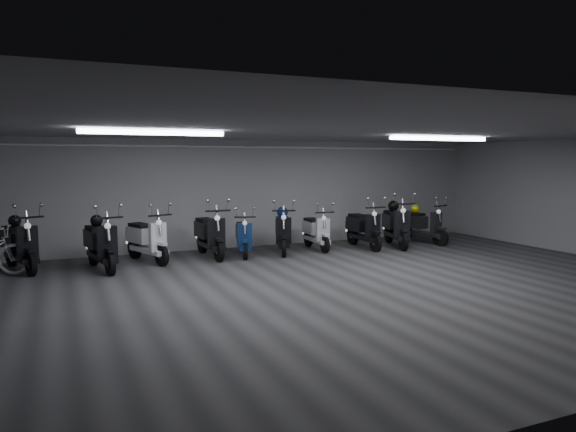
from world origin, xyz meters
name	(u,v)px	position (x,y,z in m)	size (l,w,h in m)	color
floor	(337,288)	(0.00, 0.00, -0.01)	(14.00, 10.00, 0.01)	#333235
ceiling	(339,129)	(0.00, 0.00, 2.80)	(14.00, 10.00, 0.01)	gray
back_wall	(246,194)	(0.00, 5.00, 1.40)	(14.00, 0.01, 2.80)	#97979A
fluor_strip_left	(153,132)	(-3.00, 1.00, 2.74)	(2.40, 0.18, 0.08)	white
fluor_strip_right	(439,138)	(3.00, 1.00, 2.74)	(2.40, 0.18, 0.08)	white
conduit	(246,147)	(0.00, 4.92, 2.62)	(0.05, 0.05, 13.60)	white
scooter_0	(19,237)	(-5.28, 3.86, 0.72)	(0.65, 1.94, 1.44)	black
scooter_1	(100,236)	(-3.75, 3.31, 0.72)	(0.64, 1.92, 1.43)	black
scooter_2	(147,232)	(-2.73, 3.80, 0.69)	(0.61, 1.84, 1.37)	white
scooter_3	(210,227)	(-1.29, 3.84, 0.72)	(0.64, 1.93, 1.43)	black
scooter_4	(243,230)	(-0.50, 3.74, 0.61)	(0.55, 1.64, 1.22)	navy
scooter_5	(283,225)	(0.53, 3.74, 0.68)	(0.61, 1.84, 1.37)	black
scooter_6	(316,225)	(1.50, 3.83, 0.62)	(0.56, 1.68, 1.25)	silver
scooter_7	(364,222)	(2.72, 3.52, 0.69)	(0.62, 1.86, 1.38)	black
scooter_8	(396,219)	(3.63, 3.40, 0.74)	(0.66, 1.99, 1.48)	black
scooter_9	(422,219)	(4.61, 3.57, 0.67)	(0.60, 1.80, 1.34)	black
helmet_0	(96,221)	(-3.80, 3.57, 1.01)	(0.25, 0.25, 0.25)	black
helmet_1	(282,212)	(0.62, 3.98, 0.99)	(0.28, 0.28, 0.28)	navy
helmet_2	(15,221)	(-5.37, 4.12, 1.02)	(0.25, 0.25, 0.25)	black
helmet_3	(415,209)	(4.54, 3.81, 0.94)	(0.23, 0.23, 0.23)	#D2D30C
helmet_4	(393,206)	(3.72, 3.66, 1.06)	(0.29, 0.29, 0.29)	black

